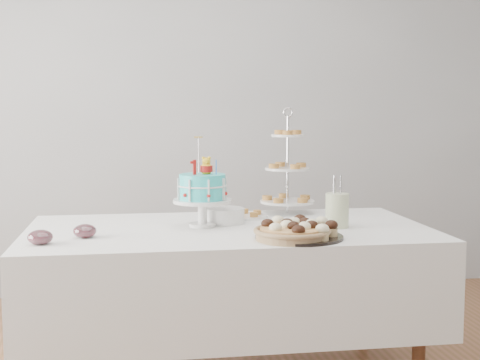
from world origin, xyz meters
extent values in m
cube|color=#96989B|center=(0.00, 2.00, 1.35)|extent=(5.00, 0.04, 2.70)
cube|color=#96989B|center=(0.00, -2.00, 1.35)|extent=(5.00, 0.04, 2.70)
cube|color=silver|center=(0.00, 0.30, 0.55)|extent=(1.92, 1.02, 0.45)
cylinder|color=brown|center=(-0.82, -0.07, 0.34)|extent=(0.06, 0.06, 0.67)
cylinder|color=brown|center=(0.82, -0.07, 0.34)|extent=(0.06, 0.06, 0.67)
cylinder|color=brown|center=(-0.82, 0.67, 0.34)|extent=(0.06, 0.06, 0.67)
cylinder|color=brown|center=(0.82, 0.67, 0.34)|extent=(0.06, 0.06, 0.67)
cylinder|color=#31D3D5|center=(-0.12, 0.35, 0.96)|extent=(0.22, 0.22, 0.12)
torus|color=silver|center=(-0.12, 0.35, 0.97)|extent=(0.24, 0.24, 0.01)
cube|color=#B21613|center=(-0.16, 0.33, 1.06)|extent=(0.02, 0.02, 0.07)
cylinder|color=#357AE3|center=(-0.06, 0.32, 1.06)|extent=(0.01, 0.01, 0.07)
cylinder|color=silver|center=(-0.14, 0.37, 1.11)|extent=(0.00, 0.00, 0.17)
cylinder|color=yellow|center=(-0.14, 0.37, 1.20)|extent=(0.04, 0.04, 0.01)
cylinder|color=black|center=(0.27, -0.02, 0.78)|extent=(0.39, 0.39, 0.01)
ellipsoid|color=black|center=(0.19, -0.02, 0.83)|extent=(0.06, 0.06, 0.04)
ellipsoid|color=beige|center=(0.35, -0.02, 0.83)|extent=(0.06, 0.06, 0.04)
cylinder|color=#A17D57|center=(0.23, -0.04, 0.79)|extent=(0.32, 0.32, 0.04)
cylinder|color=#BE8449|center=(0.23, -0.04, 0.81)|extent=(0.28, 0.28, 0.02)
torus|color=#A17D57|center=(0.23, -0.04, 0.81)|extent=(0.34, 0.34, 0.02)
cylinder|color=silver|center=(0.38, 0.70, 1.04)|extent=(0.01, 0.01, 0.53)
cylinder|color=white|center=(0.38, 0.70, 0.83)|extent=(0.30, 0.30, 0.01)
cylinder|color=white|center=(0.38, 0.70, 1.01)|extent=(0.24, 0.24, 0.01)
cylinder|color=white|center=(0.38, 0.70, 1.19)|extent=(0.18, 0.18, 0.01)
torus|color=silver|center=(0.38, 0.70, 1.32)|extent=(0.06, 0.01, 0.06)
cylinder|color=white|center=(0.00, 0.42, 0.81)|extent=(0.19, 0.19, 0.08)
cylinder|color=white|center=(0.13, 0.58, 0.78)|extent=(0.23, 0.23, 0.01)
ellipsoid|color=silver|center=(-0.84, 0.02, 0.80)|extent=(0.11, 0.11, 0.06)
cylinder|color=#610816|center=(-0.84, 0.02, 0.80)|extent=(0.07, 0.07, 0.03)
ellipsoid|color=silver|center=(-0.67, 0.15, 0.80)|extent=(0.10, 0.10, 0.06)
cylinder|color=#610816|center=(-0.67, 0.15, 0.79)|extent=(0.07, 0.07, 0.03)
cylinder|color=white|center=(0.52, 0.23, 0.85)|extent=(0.11, 0.11, 0.16)
cylinder|color=white|center=(0.57, 0.24, 0.87)|extent=(0.01, 0.01, 0.09)
camera|label=1|loc=(-0.44, -2.84, 1.33)|focal=50.00mm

